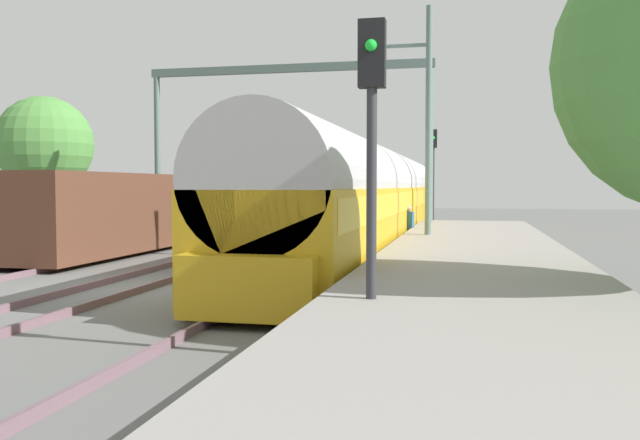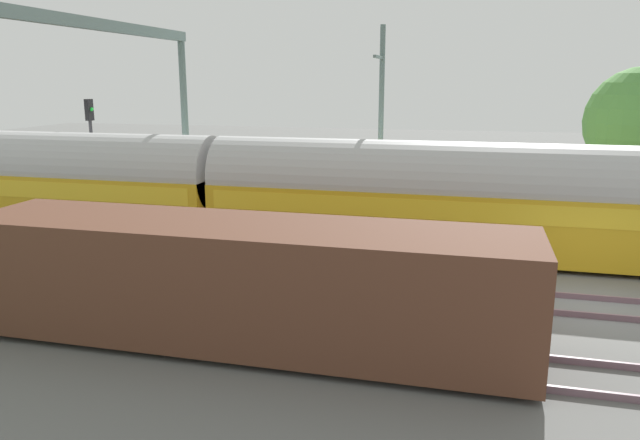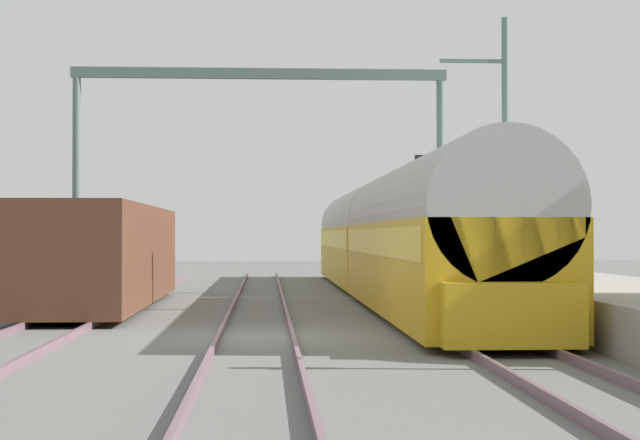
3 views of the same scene
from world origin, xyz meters
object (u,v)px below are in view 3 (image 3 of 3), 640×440
object	(u,v)px
passenger_train	(392,237)
freight_car	(104,256)
catenary_gantry	(260,131)
railway_signal_far	(419,203)
person_crossing	(450,268)

from	to	relation	value
passenger_train	freight_car	xyz separation A→B (m)	(-8.66, -4.38, -0.50)
passenger_train	catenary_gantry	world-z (taller)	catenary_gantry
freight_car	railway_signal_far	world-z (taller)	railway_signal_far
freight_car	railway_signal_far	bearing A→B (deg)	46.15
passenger_train	freight_car	bearing A→B (deg)	-153.18
railway_signal_far	catenary_gantry	distance (m)	7.98
person_crossing	railway_signal_far	distance (m)	9.25
person_crossing	railway_signal_far	bearing A→B (deg)	101.19
person_crossing	catenary_gantry	world-z (taller)	catenary_gantry
person_crossing	railway_signal_far	world-z (taller)	railway_signal_far
freight_car	catenary_gantry	bearing A→B (deg)	56.86
person_crossing	catenary_gantry	size ratio (longest dim) A/B	0.13
freight_car	catenary_gantry	distance (m)	8.97
freight_car	catenary_gantry	xyz separation A→B (m)	(4.33, 6.63, 4.20)
railway_signal_far	catenary_gantry	world-z (taller)	catenary_gantry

